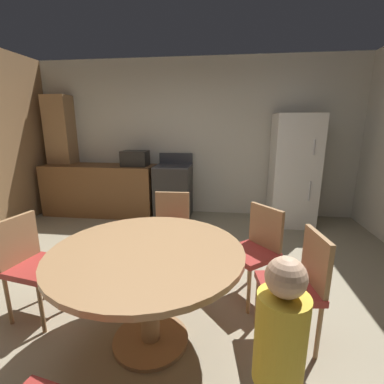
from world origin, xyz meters
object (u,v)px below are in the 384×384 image
(dining_table, at_px, (148,268))
(chair_east, at_px, (298,281))
(chair_northeast, at_px, (256,247))
(person_child, at_px, (278,364))
(refrigerator, at_px, (293,171))
(chair_north, at_px, (171,227))
(chair_west, at_px, (31,260))
(microwave, at_px, (135,158))
(oven_range, at_px, (173,191))

(dining_table, xyz_separation_m, chair_east, (1.07, 0.15, -0.11))
(chair_northeast, bearing_deg, person_child, 48.14)
(refrigerator, relative_size, person_child, 1.61)
(chair_north, distance_m, chair_west, 1.35)
(chair_west, bearing_deg, person_child, -14.81)
(refrigerator, distance_m, dining_table, 3.22)
(chair_northeast, bearing_deg, microwave, -89.09)
(refrigerator, bearing_deg, chair_northeast, -110.09)
(chair_north, distance_m, chair_northeast, 0.96)
(chair_north, bearing_deg, microwave, -153.61)
(microwave, distance_m, person_child, 3.98)
(oven_range, height_order, microwave, microwave)
(oven_range, distance_m, microwave, 0.87)
(dining_table, relative_size, chair_northeast, 1.56)
(dining_table, height_order, chair_east, chair_east)
(chair_north, bearing_deg, oven_range, -172.48)
(chair_east, xyz_separation_m, person_child, (-0.28, -0.81, 0.08))
(microwave, relative_size, dining_table, 0.33)
(refrigerator, relative_size, dining_table, 1.30)
(chair_north, distance_m, chair_east, 1.46)
(oven_range, relative_size, chair_north, 1.26)
(chair_north, relative_size, chair_east, 1.00)
(chair_north, relative_size, chair_west, 1.00)
(oven_range, xyz_separation_m, chair_west, (-0.69, -2.66, 0.03))
(dining_table, xyz_separation_m, chair_west, (-1.06, 0.18, -0.11))
(oven_range, height_order, refrigerator, refrigerator)
(oven_range, xyz_separation_m, refrigerator, (1.97, -0.05, 0.41))
(chair_east, bearing_deg, oven_range, -69.68)
(chair_north, height_order, person_child, person_child)
(oven_range, bearing_deg, chair_west, -104.44)
(chair_east, relative_size, person_child, 0.80)
(chair_west, height_order, chair_east, same)
(refrigerator, bearing_deg, chair_east, -101.19)
(chair_west, bearing_deg, chair_northeast, 24.98)
(microwave, height_order, chair_north, microwave)
(person_child, bearing_deg, microwave, -22.26)
(dining_table, height_order, chair_west, chair_west)
(chair_west, relative_size, chair_northeast, 1.00)
(chair_north, bearing_deg, person_child, 22.84)
(refrigerator, height_order, chair_north, refrigerator)
(refrigerator, bearing_deg, dining_table, -119.70)
(chair_north, relative_size, person_child, 0.80)
(oven_range, xyz_separation_m, person_child, (1.16, -3.51, 0.11))
(oven_range, distance_m, chair_north, 1.80)
(chair_northeast, bearing_deg, oven_range, -100.88)
(microwave, xyz_separation_m, chair_north, (0.99, -1.76, -0.53))
(oven_range, relative_size, dining_table, 0.81)
(chair_northeast, xyz_separation_m, chair_east, (0.24, -0.55, 0.00))
(refrigerator, height_order, person_child, refrigerator)
(dining_table, bearing_deg, person_child, -40.21)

